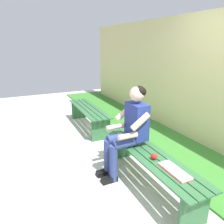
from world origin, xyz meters
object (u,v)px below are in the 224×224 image
object	(u,v)px
bench_far	(89,113)
person_seated	(129,128)
bench_near	(150,161)
apple	(154,156)
book_open	(175,171)

from	to	relation	value
bench_far	person_seated	world-z (taller)	person_seated
bench_near	apple	size ratio (longest dim) A/B	23.75
person_seated	apple	xyz separation A→B (m)	(-0.50, -0.06, -0.20)
bench_near	person_seated	xyz separation A→B (m)	(0.37, 0.10, 0.34)
bench_near	bench_far	xyz separation A→B (m)	(2.28, -0.00, -0.00)
bench_near	bench_far	world-z (taller)	same
apple	bench_far	bearing A→B (deg)	-0.90
bench_near	apple	distance (m)	0.20
apple	book_open	xyz separation A→B (m)	(-0.32, -0.04, -0.03)
bench_far	book_open	size ratio (longest dim) A/B	4.07
bench_far	person_seated	size ratio (longest dim) A/B	1.34
apple	person_seated	bearing A→B (deg)	7.12
bench_near	bench_far	size ratio (longest dim) A/B	1.09
book_open	bench_near	bearing A→B (deg)	1.83
bench_near	apple	world-z (taller)	apple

